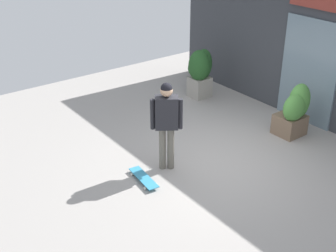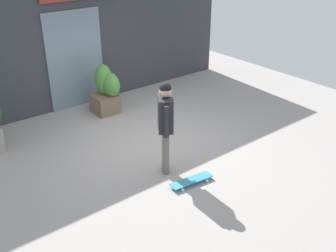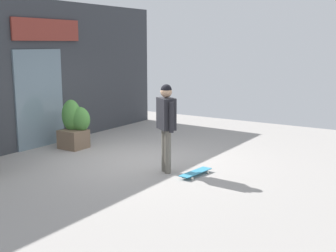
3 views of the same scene
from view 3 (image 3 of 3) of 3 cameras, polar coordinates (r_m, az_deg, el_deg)
name	(u,v)px [view 3 (image 3 of 3)]	position (r m, az deg, el deg)	size (l,w,h in m)	color
ground_plane	(139,161)	(9.75, -3.84, -4.51)	(12.00, 12.00, 0.00)	#9E9993
building_facade	(40,74)	(11.49, -16.25, 6.52)	(8.89, 0.31, 3.62)	#383A3F
skateboarder	(166,119)	(8.64, -0.23, 0.97)	(0.45, 0.51, 1.77)	#666056
skateboard	(196,172)	(8.66, 3.60, -6.03)	(0.85, 0.33, 0.08)	teal
planter_box_right	(74,123)	(11.08, -12.09, 0.37)	(0.61, 0.78, 1.19)	brown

